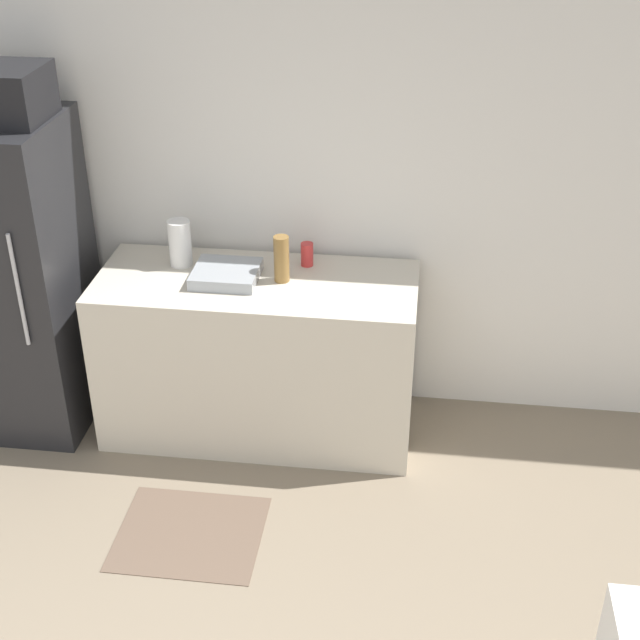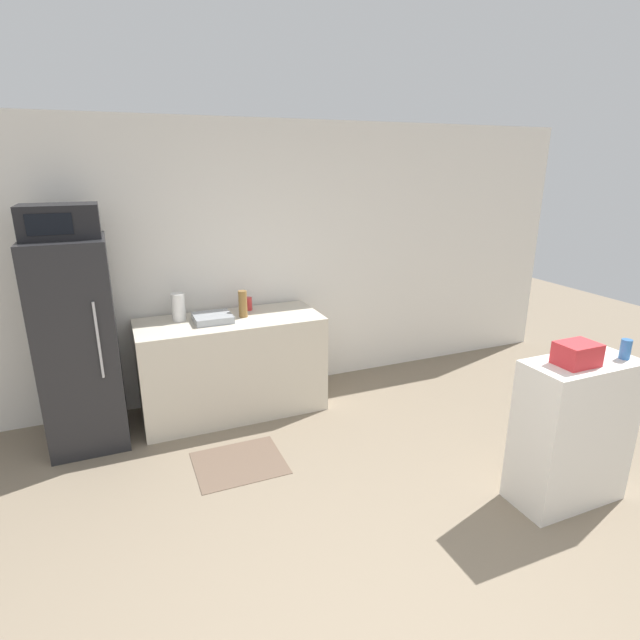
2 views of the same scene
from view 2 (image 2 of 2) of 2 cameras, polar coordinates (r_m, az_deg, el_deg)
wall_back at (r=4.76m, az=-12.86°, el=6.02°), size 8.00×0.06×2.60m
refrigerator at (r=4.39m, az=-25.85°, el=-2.51°), size 0.58×0.70×1.68m
microwave at (r=4.19m, az=-27.61°, el=9.97°), size 0.54×0.39×0.25m
counter at (r=4.64m, az=-10.01°, el=-5.14°), size 1.62×0.68×0.89m
sink_basin at (r=4.45m, az=-12.17°, el=0.25°), size 0.32×0.31×0.06m
bottle_tall at (r=4.50m, az=-8.81°, el=1.83°), size 0.08×0.08×0.24m
bottle_short at (r=4.72m, az=-8.16°, el=1.85°), size 0.06×0.06×0.12m
shelf_cabinet at (r=3.79m, az=26.86°, el=-11.35°), size 0.76×0.37×1.01m
basket at (r=3.48m, az=27.31°, el=-3.47°), size 0.25×0.19×0.14m
jar at (r=3.75m, az=31.54°, el=-2.85°), size 0.07×0.07×0.13m
paper_towel_roll at (r=4.52m, az=-15.88°, el=1.44°), size 0.12×0.12×0.24m
kitchen_rug at (r=4.05m, az=-9.21°, el=-15.79°), size 0.67×0.58×0.01m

